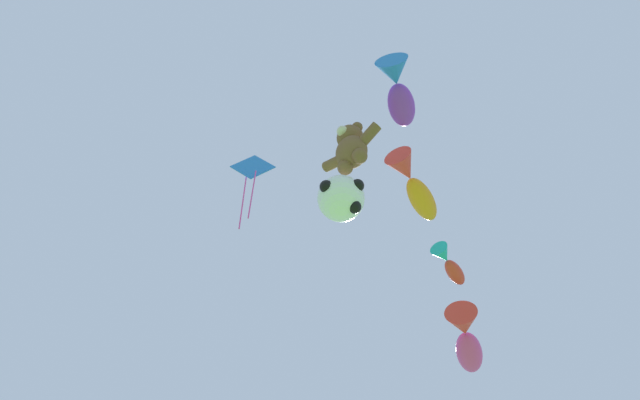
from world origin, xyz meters
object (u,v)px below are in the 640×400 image
at_px(fish_kite_violet, 398,89).
at_px(fish_kite_crimson, 449,264).
at_px(soccer_ball_kite, 341,198).
at_px(diamond_kite, 252,173).
at_px(fish_kite_tangerine, 413,184).
at_px(teddy_bear_kite, 351,148).
at_px(fish_kite_magenta, 466,338).

height_order(fish_kite_violet, fish_kite_crimson, fish_kite_violet).
height_order(soccer_ball_kite, diamond_kite, diamond_kite).
distance_m(soccer_ball_kite, fish_kite_tangerine, 3.21).
bearing_deg(fish_kite_tangerine, diamond_kite, -134.30).
height_order(teddy_bear_kite, fish_kite_tangerine, fish_kite_tangerine).
bearing_deg(fish_kite_crimson, fish_kite_violet, -65.91).
height_order(teddy_bear_kite, fish_kite_magenta, teddy_bear_kite).
distance_m(soccer_ball_kite, fish_kite_violet, 3.19).
bearing_deg(fish_kite_tangerine, fish_kite_magenta, 112.02).
relative_size(teddy_bear_kite, fish_kite_tangerine, 0.75).
distance_m(fish_kite_crimson, fish_kite_magenta, 2.34).
bearing_deg(soccer_ball_kite, fish_kite_magenta, 100.33).
bearing_deg(diamond_kite, fish_kite_tangerine, 45.70).
xyz_separation_m(teddy_bear_kite, fish_kite_crimson, (-0.61, 4.67, 0.67)).
distance_m(soccer_ball_kite, diamond_kite, 3.47).
distance_m(soccer_ball_kite, fish_kite_crimson, 5.07).
height_order(fish_kite_crimson, fish_kite_magenta, fish_kite_crimson).
distance_m(soccer_ball_kite, fish_kite_magenta, 6.91).
relative_size(teddy_bear_kite, diamond_kite, 0.54).
xyz_separation_m(soccer_ball_kite, fish_kite_crimson, (-0.17, 4.57, 2.20)).
relative_size(fish_kite_violet, fish_kite_crimson, 1.21).
relative_size(teddy_bear_kite, fish_kite_violet, 0.92).
distance_m(fish_kite_violet, fish_kite_crimson, 5.10).
relative_size(soccer_ball_kite, fish_kite_magenta, 0.44).
bearing_deg(diamond_kite, fish_kite_violet, 10.28).
distance_m(teddy_bear_kite, fish_kite_violet, 1.79).
bearing_deg(fish_kite_crimson, fish_kite_tangerine, -72.27).
distance_m(fish_kite_violet, fish_kite_tangerine, 2.49).
xyz_separation_m(fish_kite_magenta, diamond_kite, (-0.97, -7.41, 0.93)).
xyz_separation_m(fish_kite_tangerine, fish_kite_magenta, (-1.83, 4.53, -0.73)).
relative_size(fish_kite_violet, fish_kite_tangerine, 0.82).
xyz_separation_m(fish_kite_violet, diamond_kite, (-4.08, -0.74, 0.02)).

